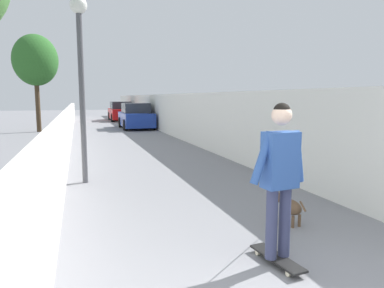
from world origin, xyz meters
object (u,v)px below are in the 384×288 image
person_skateboarder (280,169)px  dog (289,206)px  lamp_post (80,56)px  car_near (136,117)px  tree_left_mid (35,61)px  car_far (121,112)px  skateboard (277,258)px

person_skateboarder → dog: (1.09, -0.85, -0.83)m
lamp_post → car_near: bearing=-13.6°
lamp_post → person_skateboarder: 5.37m
tree_left_mid → dog: bearing=-163.2°
car_far → lamp_post: bearing=171.4°
tree_left_mid → lamp_post: bearing=-170.6°
tree_left_mid → skateboard: size_ratio=6.39×
lamp_post → dog: (-3.62, -2.84, -2.47)m
car_near → car_far: (7.96, -0.00, 0.00)m
tree_left_mid → lamp_post: (-12.97, -2.16, -1.09)m
person_skateboarder → dog: bearing=-38.1°
car_far → car_near: bearing=180.0°
skateboard → car_far: size_ratio=0.19×
dog → car_near: car_near is taller
lamp_post → car_far: bearing=-8.6°
tree_left_mid → dog: (-16.59, -5.00, -3.56)m
skateboard → car_far: bearing=-2.7°
tree_left_mid → car_far: size_ratio=1.23×
dog → skateboard: bearing=141.9°
dog → car_far: (25.00, -0.40, 0.44)m
person_skateboarder → car_far: bearing=-2.7°
car_near → tree_left_mid: bearing=94.8°
skateboard → car_far: 26.13m
person_skateboarder → car_far: (26.09, -1.25, -0.38)m
dog → person_skateboarder: bearing=141.9°
car_near → skateboard: bearing=176.1°
person_skateboarder → dog: person_skateboarder is taller
lamp_post → car_near: lamp_post is taller
lamp_post → dog: lamp_post is taller
tree_left_mid → skateboard: 18.54m
dog → car_near: size_ratio=0.37×
car_near → car_far: 7.96m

